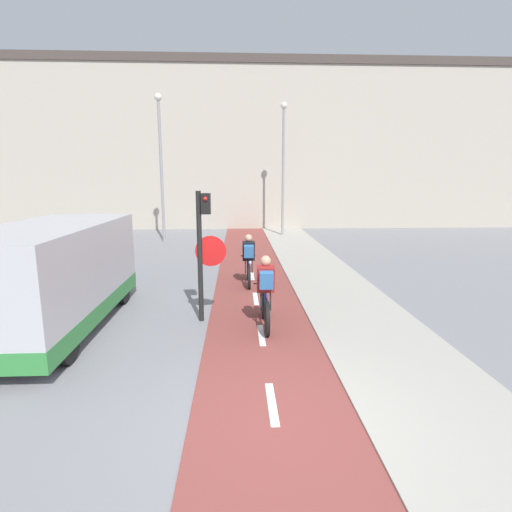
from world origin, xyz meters
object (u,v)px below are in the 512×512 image
(cyclist_near, at_px, (266,294))
(cyclist_far, at_px, (249,261))
(traffic_light_pole, at_px, (204,242))
(street_lamp_far, at_px, (161,154))
(van, at_px, (53,278))
(street_lamp_sidewalk, at_px, (283,156))

(cyclist_near, distance_m, cyclist_far, 3.50)
(cyclist_near, bearing_deg, cyclist_far, 94.22)
(traffic_light_pole, relative_size, street_lamp_far, 0.40)
(van, bearing_deg, cyclist_far, 38.90)
(street_lamp_far, relative_size, street_lamp_sidewalk, 1.00)
(street_lamp_far, xyz_separation_m, cyclist_near, (4.27, -11.99, -3.59))
(traffic_light_pole, distance_m, street_lamp_far, 12.18)
(cyclist_far, height_order, van, van)
(street_lamp_far, distance_m, van, 12.29)
(street_lamp_far, xyz_separation_m, van, (-0.15, -11.86, -3.23))
(street_lamp_far, relative_size, cyclist_near, 3.96)
(street_lamp_far, bearing_deg, street_lamp_sidewalk, 18.08)
(traffic_light_pole, relative_size, van, 0.55)
(traffic_light_pole, distance_m, van, 3.20)
(cyclist_near, bearing_deg, street_lamp_far, 109.60)
(traffic_light_pole, xyz_separation_m, cyclist_far, (1.05, 3.04, -1.07))
(traffic_light_pole, bearing_deg, van, -174.14)
(street_lamp_far, distance_m, cyclist_near, 13.23)
(traffic_light_pole, height_order, cyclist_near, traffic_light_pole)
(traffic_light_pole, xyz_separation_m, van, (-3.11, -0.32, -0.70))
(street_lamp_far, bearing_deg, cyclist_far, -64.73)
(cyclist_near, bearing_deg, van, 178.23)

